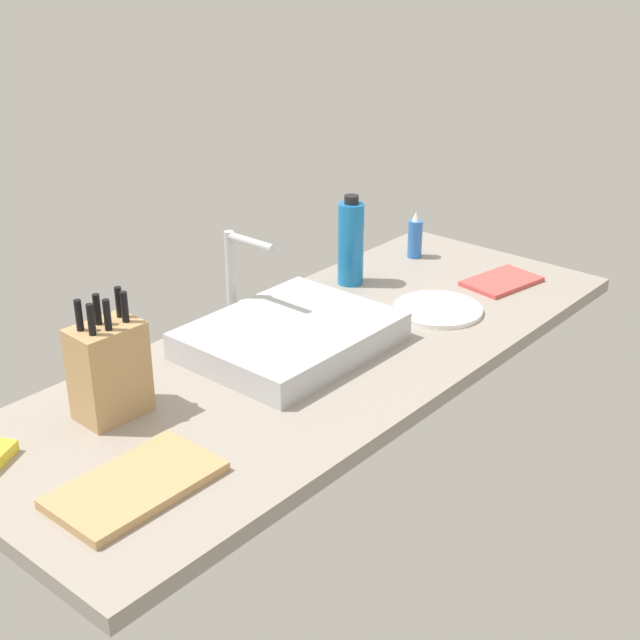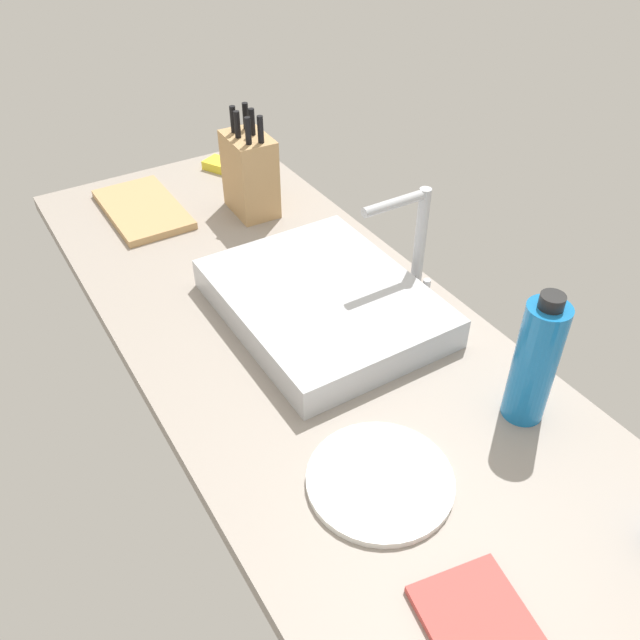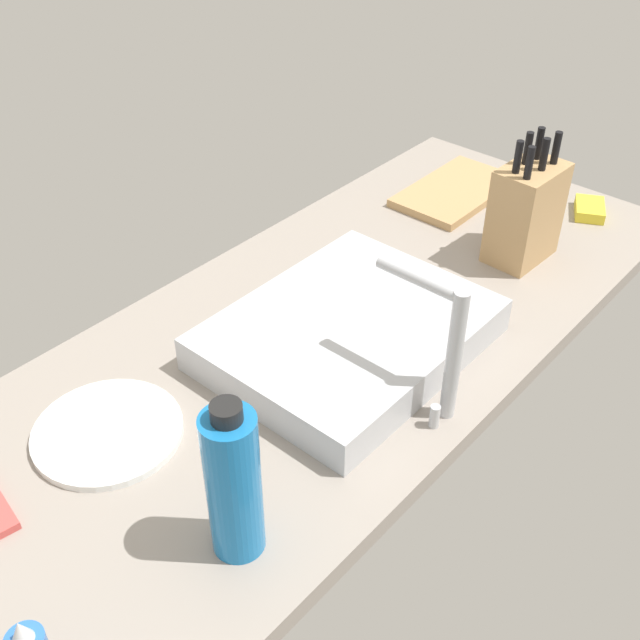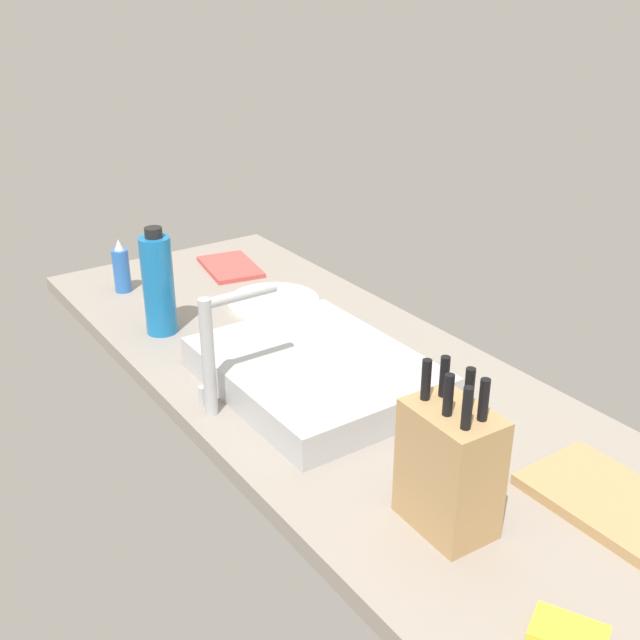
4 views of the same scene
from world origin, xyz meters
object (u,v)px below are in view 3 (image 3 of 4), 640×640
Objects in this scene: faucet at (443,338)px; dinner_plate at (108,432)px; cutting_board at (455,191)px; knife_block at (526,212)px; water_bottle at (233,484)px; sink_basin at (349,334)px; dish_sponge at (590,209)px.

faucet reaches higher than dinner_plate.
faucet is at bearing 30.60° from cutting_board.
knife_block reaches higher than water_bottle.
water_bottle is (98.87, 31.14, 10.69)cm from cutting_board.
faucet is 72.16cm from cutting_board.
faucet is 1.02× the size of dinner_plate.
sink_basin is at bearing 15.80° from cutting_board.
faucet is 38.20cm from water_bottle.
knife_block is 26.90cm from dish_sponge.
water_bottle is at bearing 88.59° from dinner_plate.
sink_basin is at bearing -8.37° from dish_sponge.
knife_block reaches higher than cutting_board.
dinner_plate is 112.62cm from dish_sponge.
water_bottle is (37.80, -4.97, -2.48)cm from faucet.
knife_block reaches higher than dish_sponge.
knife_block reaches higher than faucet.
knife_block is at bearing 165.70° from dinner_plate.
cutting_board is 1.19× the size of water_bottle.
sink_basin is 42.18cm from dinner_plate.
knife_block is at bearing 60.45° from cutting_board.
dish_sponge is (-70.30, 10.35, -1.98)cm from sink_basin.
faucet is at bearing 16.94° from knife_block.
dish_sponge is at bearing -172.80° from faucet.
cutting_board is (-13.48, -23.77, -9.21)cm from knife_block.
dish_sponge is (-110.58, -4.22, -10.39)cm from water_bottle.
water_bottle is 2.74× the size of dish_sponge.
sink_basin is 1.97× the size of faucet.
cutting_board is 104.21cm from water_bottle.
cutting_board is at bearing -178.72° from dinner_plate.
water_bottle reaches higher than dinner_plate.
water_bottle reaches higher than dish_sponge.
knife_block is 87.90cm from dinner_plate.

